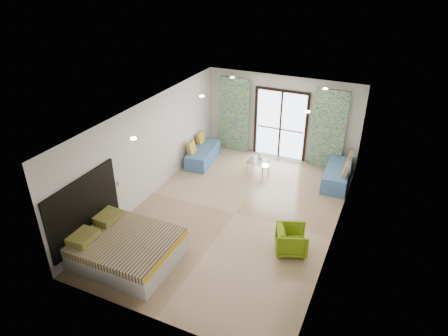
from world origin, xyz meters
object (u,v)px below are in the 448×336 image
at_px(daybed_right, 338,174).
at_px(armchair, 292,239).
at_px(coffee_table, 258,161).
at_px(daybed_left, 203,154).
at_px(bed, 125,248).

relative_size(daybed_right, armchair, 2.62).
bearing_deg(coffee_table, daybed_right, 8.09).
xyz_separation_m(daybed_left, coffee_table, (1.87, 0.09, 0.09)).
relative_size(bed, daybed_right, 1.19).
relative_size(daybed_left, daybed_right, 0.97).
bearing_deg(bed, armchair, 28.72).
bearing_deg(daybed_left, bed, -89.91).
bearing_deg(coffee_table, armchair, -58.62).
distance_m(bed, daybed_right, 6.44).
distance_m(daybed_left, armchair, 4.98).
relative_size(bed, daybed_left, 1.22).
height_order(coffee_table, armchair, armchair).
distance_m(coffee_table, armchair, 3.81).
height_order(daybed_right, armchair, daybed_right).
height_order(bed, armchair, bed).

